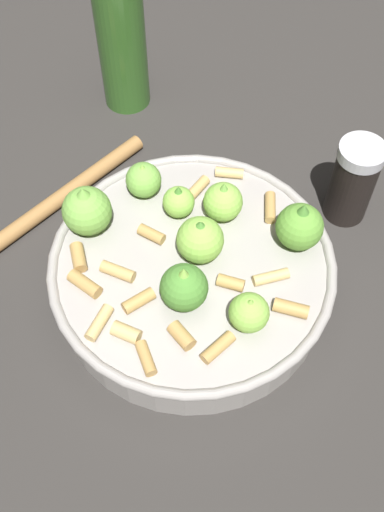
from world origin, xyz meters
TOP-DOWN VIEW (x-y plane):
  - ground_plane at (0.00, 0.00)m, footprint 2.40×2.40m
  - cooking_pan at (-0.00, 0.00)m, footprint 0.25×0.25m
  - pepper_shaker at (0.07, 0.17)m, footprint 0.04×0.04m
  - olive_oil_bottle at (-0.21, 0.16)m, footprint 0.05×0.05m
  - wooden_spoon at (-0.17, -0.02)m, footprint 0.06×0.24m

SIDE VIEW (x-z plane):
  - ground_plane at x=0.00m, z-range 0.00..0.00m
  - wooden_spoon at x=-0.17m, z-range 0.00..0.02m
  - cooking_pan at x=0.00m, z-range -0.02..0.08m
  - pepper_shaker at x=0.07m, z-range 0.00..0.09m
  - olive_oil_bottle at x=-0.21m, z-range -0.02..0.19m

